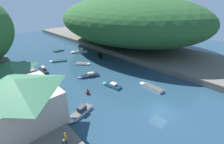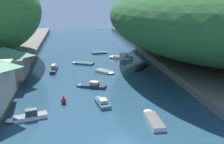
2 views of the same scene
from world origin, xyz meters
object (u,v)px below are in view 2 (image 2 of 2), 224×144
at_px(boat_far_right_bank, 141,67).
at_px(boat_small_dinghy, 100,53).
at_px(channel_buoy_near, 64,100).
at_px(boat_white_cruiser, 106,72).
at_px(boat_mid_channel, 82,63).
at_px(boat_red_skiff, 120,57).
at_px(boathouse_shed, 5,61).
at_px(boat_near_quay, 91,85).
at_px(boat_navy_launch, 102,102).
at_px(boat_yellow_tender, 152,119).
at_px(boat_moored_right, 54,68).
at_px(boat_far_upstream, 27,117).

bearing_deg(boat_far_right_bank, boat_small_dinghy, -29.95).
bearing_deg(boat_far_right_bank, channel_buoy_near, 81.79).
bearing_deg(boat_white_cruiser, boat_mid_channel, -103.02).
xyz_separation_m(boat_red_skiff, boat_mid_channel, (-9.54, -3.14, -0.28)).
xyz_separation_m(boathouse_shed, boat_near_quay, (14.44, -4.40, -3.77)).
bearing_deg(boat_navy_launch, boat_mid_channel, 84.80).
distance_m(boat_yellow_tender, channel_buoy_near, 13.04).
bearing_deg(boat_far_right_bank, boat_mid_channel, 11.42).
distance_m(boat_yellow_tender, boat_moored_right, 27.78).
bearing_deg(boat_red_skiff, boat_moored_right, 142.97).
bearing_deg(boat_far_upstream, boat_red_skiff, -45.24).
height_order(boat_small_dinghy, boat_near_quay, boat_near_quay).
bearing_deg(boat_near_quay, boat_navy_launch, -149.07).
bearing_deg(boat_near_quay, boathouse_shed, 96.02).
relative_size(boat_small_dinghy, boat_mid_channel, 0.81).
relative_size(boat_yellow_tender, boat_mid_channel, 1.01).
relative_size(boat_small_dinghy, boat_red_skiff, 0.75).
height_order(boathouse_shed, channel_buoy_near, boathouse_shed).
xyz_separation_m(boat_near_quay, boat_yellow_tender, (6.56, -13.13, -0.05)).
bearing_deg(boat_far_upstream, boat_small_dinghy, -34.42).
bearing_deg(boat_moored_right, channel_buoy_near, -78.58).
bearing_deg(boat_moored_right, boat_red_skiff, 29.00).
bearing_deg(boat_red_skiff, boat_far_right_bank, -135.93).
height_order(boat_moored_right, boat_far_right_bank, boat_moored_right).
bearing_deg(boat_red_skiff, boat_navy_launch, -168.99).
distance_m(boat_near_quay, boat_navy_launch, 7.15).
bearing_deg(boat_far_upstream, boat_navy_launch, -85.65).
distance_m(boat_yellow_tender, boat_far_upstream, 15.69).
bearing_deg(boat_white_cruiser, boat_navy_launch, 37.24).
bearing_deg(boat_small_dinghy, boat_far_right_bank, 18.86).
bearing_deg(boat_mid_channel, boat_moored_right, 151.58).
bearing_deg(boat_mid_channel, boat_white_cruiser, -123.35).
xyz_separation_m(boat_far_right_bank, channel_buoy_near, (-15.79, -15.64, 0.25)).
distance_m(boat_white_cruiser, boat_far_upstream, 21.90).
distance_m(boathouse_shed, boat_white_cruiser, 18.76).
distance_m(boat_small_dinghy, boat_red_skiff, 8.10).
bearing_deg(boat_white_cruiser, boat_yellow_tender, 55.37).
height_order(boat_yellow_tender, channel_buoy_near, channel_buoy_near).
bearing_deg(boat_navy_launch, boat_white_cruiser, 70.25).
relative_size(boat_near_quay, boat_yellow_tender, 0.98).
height_order(boat_near_quay, boat_moored_right, boat_moored_right).
relative_size(boat_moored_right, boat_mid_channel, 1.18).
xyz_separation_m(boat_navy_launch, boat_mid_channel, (-1.76, 22.45, -0.10)).
xyz_separation_m(boathouse_shed, boat_far_upstream, (5.57, -14.70, -3.70)).
distance_m(boathouse_shed, boat_mid_channel, 17.96).
distance_m(boat_navy_launch, boat_white_cruiser, 14.99).
bearing_deg(boat_far_right_bank, boat_navy_launch, 95.08).
height_order(boat_red_skiff, boat_far_upstream, boat_red_skiff).
distance_m(boat_yellow_tender, boat_mid_channel, 29.42).
bearing_deg(boat_red_skiff, boat_far_upstream, 176.44).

